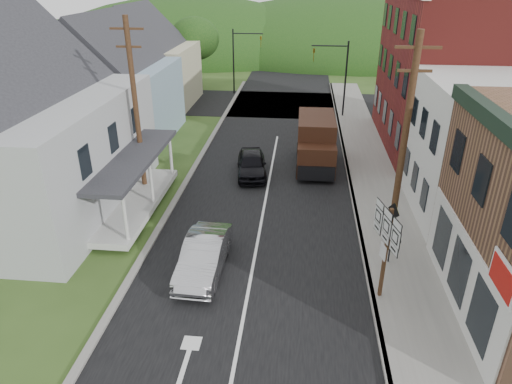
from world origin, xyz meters
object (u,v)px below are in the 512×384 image
(route_sign_cluster, at_px, (386,241))
(dark_sedan, at_px, (252,164))
(silver_sedan, at_px, (204,256))
(delivery_van, at_px, (316,143))
(warning_sign, at_px, (393,225))

(route_sign_cluster, bearing_deg, dark_sedan, 104.46)
(silver_sedan, height_order, dark_sedan, silver_sedan)
(silver_sedan, height_order, delivery_van, delivery_van)
(delivery_van, xyz_separation_m, warning_sign, (2.83, -10.13, 0.34))
(silver_sedan, relative_size, delivery_van, 0.81)
(silver_sedan, height_order, warning_sign, warning_sign)
(route_sign_cluster, bearing_deg, warning_sign, 58.85)
(warning_sign, bearing_deg, route_sign_cluster, -131.75)
(route_sign_cluster, bearing_deg, delivery_van, 85.64)
(dark_sedan, bearing_deg, delivery_van, 16.87)
(delivery_van, xyz_separation_m, route_sign_cluster, (2.15, -12.35, 0.94))
(silver_sedan, distance_m, route_sign_cluster, 6.92)
(delivery_van, bearing_deg, silver_sedan, -111.97)
(dark_sedan, height_order, warning_sign, warning_sign)
(route_sign_cluster, height_order, warning_sign, route_sign_cluster)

